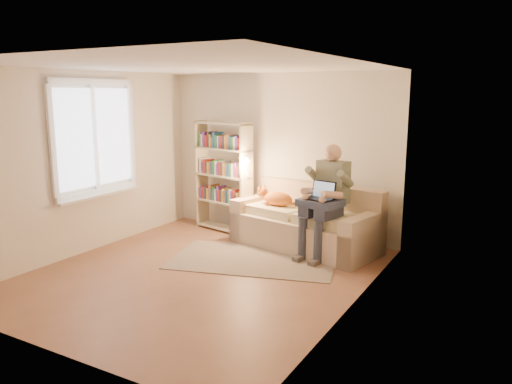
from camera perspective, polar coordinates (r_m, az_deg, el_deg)
The scene contains 14 objects.
floor at distance 6.52m, azimuth -6.36°, elevation -9.31°, with size 4.50×4.50×0.00m, color brown.
ceiling at distance 6.12m, azimuth -6.90°, elevation 14.15°, with size 4.00×4.50×0.02m, color white.
wall_left at distance 7.53m, azimuth -19.08°, elevation 3.13°, with size 0.02×4.50×2.60m, color silver.
wall_right at distance 5.28m, azimuth 11.26°, elevation 0.32°, with size 0.02×4.50×2.60m, color silver.
wall_back at distance 8.10m, azimuth 2.77°, elevation 4.27°, with size 4.00×0.02×2.60m, color silver.
wall_front at distance 4.59m, azimuth -23.29°, elevation -2.01°, with size 4.00×0.02×2.60m, color silver.
window at distance 7.61m, azimuth -17.72°, elevation 3.87°, with size 0.12×1.52×1.69m.
sofa at distance 7.54m, azimuth 5.78°, elevation -3.76°, with size 2.34×1.41×0.93m.
person at distance 7.03m, azimuth 8.08°, elevation -0.28°, with size 0.56×0.77×1.58m.
cat at distance 7.66m, azimuth 2.01°, elevation -0.65°, with size 0.73×0.34×0.26m.
blanket at distance 6.90m, azimuth 7.62°, elevation -1.28°, with size 0.55×0.45×0.10m, color #2B354C.
laptop at distance 6.89m, azimuth 7.70°, elevation -0.36°, with size 0.42×0.36×0.32m.
bookshelf at distance 8.26m, azimuth -3.75°, elevation 2.37°, with size 1.20×0.57×1.83m.
rug at distance 7.01m, azimuth -0.27°, elevation -7.70°, with size 2.25×1.33×0.01m, color gray.
Camera 1 is at (3.59, -4.94, 2.28)m, focal length 35.00 mm.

